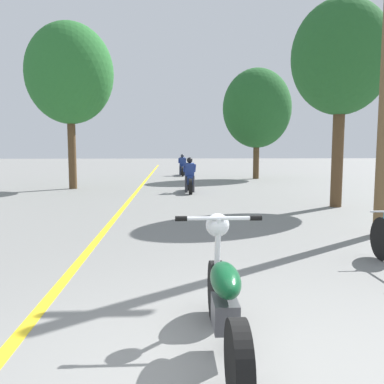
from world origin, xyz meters
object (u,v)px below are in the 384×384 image
(roadside_tree_left, at_px, (70,74))
(motorcycle_rider_lead, at_px, (190,179))
(roadside_tree_right_near, at_px, (341,58))
(roadside_tree_right_far, at_px, (257,108))
(motorcycle_rider_far, at_px, (182,167))
(motorcycle_foreground, at_px, (224,299))

(roadside_tree_left, bearing_deg, motorcycle_rider_lead, -18.15)
(roadside_tree_right_near, relative_size, roadside_tree_right_far, 0.98)
(roadside_tree_right_near, relative_size, motorcycle_rider_lead, 2.84)
(motorcycle_rider_far, bearing_deg, roadside_tree_right_far, -33.85)
(motorcycle_foreground, xyz_separation_m, motorcycle_rider_lead, (0.22, 12.07, 0.06))
(roadside_tree_right_near, bearing_deg, motorcycle_foreground, -117.68)
(roadside_tree_right_near, xyz_separation_m, motorcycle_rider_lead, (-4.03, 3.98, -3.63))
(roadside_tree_right_near, relative_size, motorcycle_rider_far, 2.87)
(roadside_tree_right_near, height_order, motorcycle_foreground, roadside_tree_right_near)
(roadside_tree_right_far, height_order, motorcycle_rider_far, roadside_tree_right_far)
(roadside_tree_right_near, bearing_deg, roadside_tree_left, 147.73)
(roadside_tree_right_far, relative_size, motorcycle_rider_lead, 2.91)
(roadside_tree_right_near, xyz_separation_m, motorcycle_rider_far, (-4.09, 13.18, -3.64))
(motorcycle_rider_far, bearing_deg, roadside_tree_left, -121.52)
(roadside_tree_right_far, height_order, motorcycle_rider_lead, roadside_tree_right_far)
(roadside_tree_right_near, relative_size, roadside_tree_left, 0.87)
(roadside_tree_right_far, xyz_separation_m, roadside_tree_left, (-8.62, -5.00, 0.85))
(motorcycle_rider_far, bearing_deg, motorcycle_foreground, -90.42)
(motorcycle_rider_lead, relative_size, motorcycle_rider_far, 1.01)
(roadside_tree_right_near, bearing_deg, roadside_tree_right_far, 90.80)
(motorcycle_foreground, height_order, motorcycle_rider_far, motorcycle_rider_far)
(roadside_tree_right_near, height_order, roadside_tree_right_far, roadside_tree_right_far)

